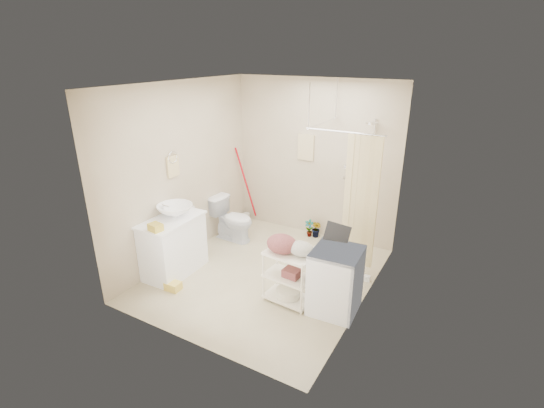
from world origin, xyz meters
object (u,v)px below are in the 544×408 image
(toilet, at_px, (233,219))
(washing_machine, at_px, (336,280))
(vanity, at_px, (174,246))
(laundry_rack, at_px, (289,273))

(toilet, bearing_deg, washing_machine, -112.25)
(vanity, xyz_separation_m, laundry_rack, (1.73, 0.17, -0.01))
(toilet, relative_size, laundry_rack, 0.89)
(washing_machine, bearing_deg, laundry_rack, -170.45)
(toilet, xyz_separation_m, washing_machine, (2.18, -0.98, 0.04))
(washing_machine, bearing_deg, toilet, 152.27)
(toilet, relative_size, washing_machine, 0.90)
(toilet, distance_m, washing_machine, 2.39)
(vanity, distance_m, laundry_rack, 1.74)
(vanity, bearing_deg, washing_machine, 5.80)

